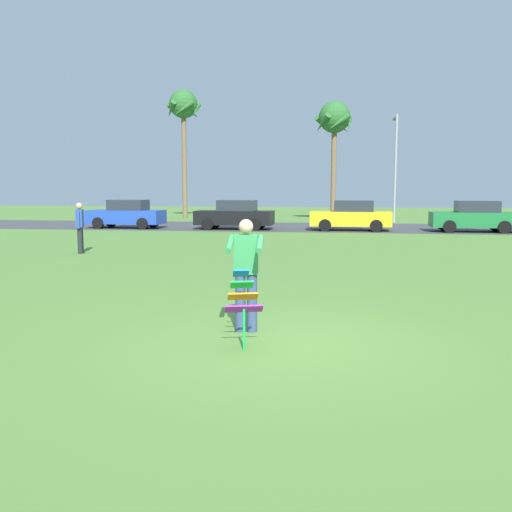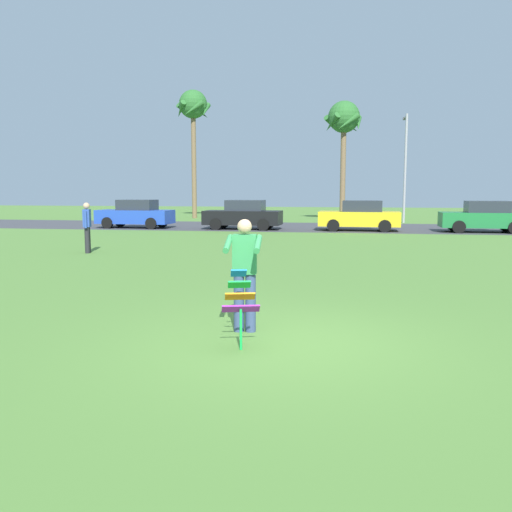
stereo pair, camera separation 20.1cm
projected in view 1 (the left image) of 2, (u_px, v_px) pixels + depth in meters
The scene contains 12 objects.
ground_plane at pixel (284, 342), 7.77m from camera, with size 120.00×120.00×0.00m, color #568438.
road_strip at pixel (325, 227), 31.23m from camera, with size 120.00×8.00×0.01m, color #424247.
person_kite_flyer at pixel (246, 271), 8.19m from camera, with size 0.58×0.69×1.73m.
kite_held at pixel (243, 298), 7.45m from camera, with size 0.53×0.70×1.05m.
parked_car_blue at pixel (127, 214), 30.44m from camera, with size 4.25×1.93×1.60m.
parked_car_black at pixel (235, 215), 29.50m from camera, with size 4.25×1.93×1.60m.
parked_car_yellow at pixel (351, 216), 28.57m from camera, with size 4.24×1.92×1.60m.
parked_car_green at pixel (474, 217), 27.64m from camera, with size 4.22×1.87×1.60m.
palm_tree_left_near at pixel (183, 110), 40.05m from camera, with size 2.58×2.71×9.51m.
palm_tree_right_near at pixel (334, 122), 36.07m from camera, with size 2.58×2.71×8.02m.
streetlight_pole at pixel (395, 161), 35.32m from camera, with size 0.24×1.65×7.00m.
person_walker_near at pixel (80, 226), 18.38m from camera, with size 0.31×0.55×1.73m.
Camera 1 is at (0.74, -7.53, 2.17)m, focal length 37.93 mm.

